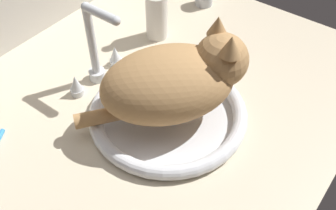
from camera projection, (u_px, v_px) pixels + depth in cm
name	position (u px, v px, depth cm)	size (l,w,h in cm)	color
countertop	(157.00, 101.00, 94.97)	(103.68, 83.56, 3.00)	beige
sink_basin	(168.00, 113.00, 88.31)	(35.01, 35.01, 3.15)	white
faucet	(96.00, 53.00, 91.97)	(16.71, 11.59, 21.36)	silver
cat	(179.00, 79.00, 81.93)	(34.08, 32.17, 19.10)	tan
soap_pump_bottle	(157.00, 15.00, 105.81)	(5.84, 5.84, 17.62)	silver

